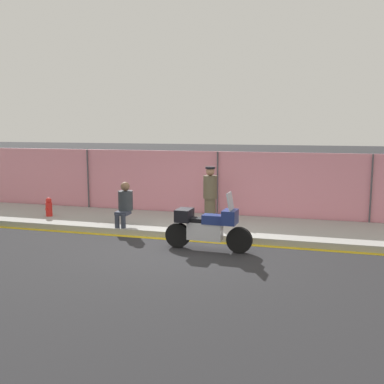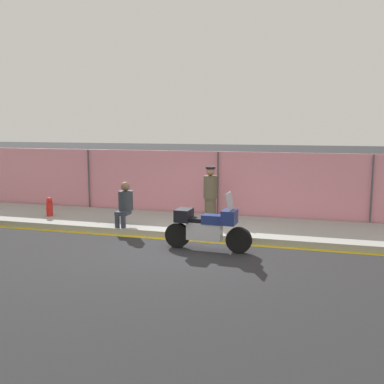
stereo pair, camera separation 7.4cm
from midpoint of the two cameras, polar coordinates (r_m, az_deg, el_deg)
name	(u,v)px [view 2 (the right image)]	position (r m, az deg, el deg)	size (l,w,h in m)	color
ground_plane	(184,249)	(11.07, -0.81, -7.23)	(120.00, 120.00, 0.00)	#262628
sidewalk	(207,226)	(13.17, 2.07, -4.31)	(34.05, 2.78, 0.17)	#9E9E99
curb_paint_stripe	(193,241)	(11.79, 0.30, -6.23)	(34.05, 0.18, 0.01)	gold
storefront_fence	(218,185)	(14.41, 3.52, 0.84)	(32.34, 0.17, 2.18)	pink
motorcycle	(207,227)	(10.84, 2.07, -4.42)	(2.17, 0.55, 1.44)	black
officer_standing	(210,194)	(13.33, 2.50, -0.20)	(0.41, 0.41, 1.62)	brown
person_seated_on_curb	(125,202)	(12.84, -8.36, -1.25)	(0.41, 0.66, 1.24)	#2D3342
fire_hydrant	(49,207)	(14.78, -17.51, -1.81)	(0.20, 0.25, 0.59)	red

